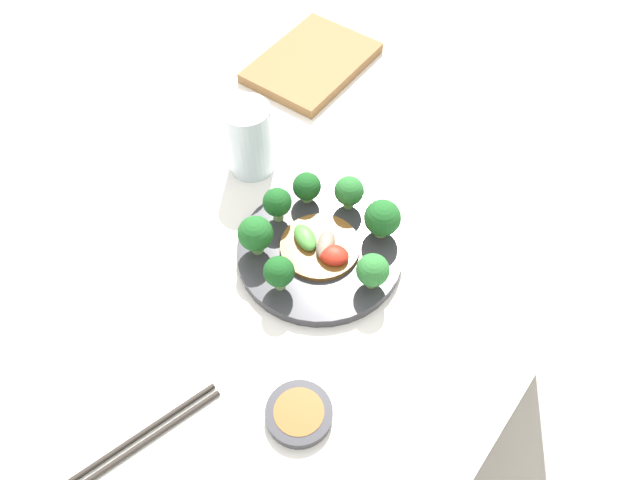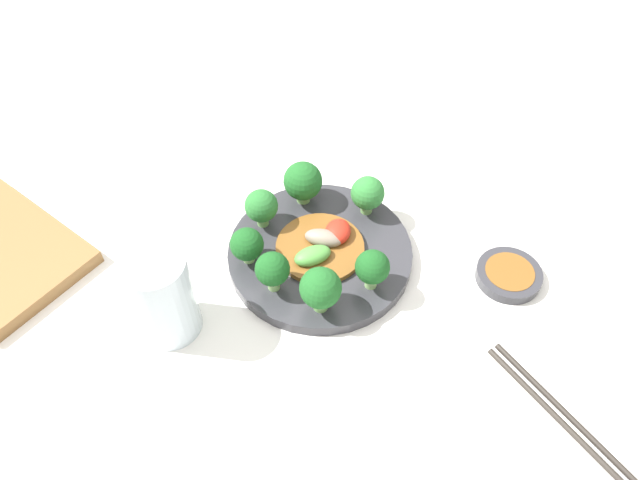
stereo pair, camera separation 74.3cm
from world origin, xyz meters
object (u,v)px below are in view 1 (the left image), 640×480
Objects in this scene: broccoli_southwest at (307,187)px; cutting_board at (312,63)px; broccoli_northwest at (382,218)px; chopsticks at (143,438)px; broccoli_south at (277,203)px; drinking_glass at (249,139)px; broccoli_southeast at (256,234)px; broccoli_east at (279,272)px; sauce_dish at (299,414)px; plate at (320,251)px; broccoli_west at (349,191)px; stirfry_center at (321,246)px; broccoli_north at (373,271)px.

broccoli_southwest reaches higher than cutting_board.
chopsticks is (0.43, -0.06, -0.05)m from broccoli_northwest.
broccoli_southwest is 0.06m from broccoli_south.
drinking_glass reaches higher than chopsticks.
drinking_glass is (-0.13, -0.13, 0.01)m from broccoli_southeast.
broccoli_east is 0.92× the size of broccoli_northwest.
broccoli_southwest reaches higher than sauce_dish.
broccoli_south is at bearing -94.29° from plate.
sauce_dish is at bearing 25.10° from broccoli_west.
broccoli_east is 0.17m from broccoli_northwest.
plate reaches higher than chopsticks.
drinking_glass is at bearing 16.33° from cutting_board.
broccoli_east is 0.48× the size of drinking_glass.
broccoli_east is at bearing 24.44° from broccoli_southwest.
stirfry_center is (0.01, 0.09, -0.03)m from broccoli_south.
cutting_board is at bearing -143.74° from sauce_dish.
sauce_dish is (0.21, 0.13, -0.02)m from stirfry_center.
sauce_dish is at bearing 46.45° from broccoli_east.
broccoli_northwest is at bearing 143.62° from plate.
cutting_board is (-0.33, -0.19, -0.04)m from broccoli_south.
broccoli_north reaches higher than broccoli_southwest.
sauce_dish is (0.16, 0.20, -0.05)m from broccoli_southeast.
broccoli_southeast is 1.12× the size of broccoli_north.
broccoli_southeast is 0.07m from broccoli_east.
drinking_glass is 0.28m from cutting_board.
broccoli_east is at bearing -20.45° from broccoli_northwest.
broccoli_north is 0.25× the size of cutting_board.
drinking_glass is (0.01, -0.19, 0.01)m from broccoli_west.
broccoli_northwest is (-0.16, 0.06, 0.00)m from broccoli_east.
plate is at bearing 178.97° from chopsticks.
broccoli_east is at bearing -133.55° from sauce_dish.
broccoli_northwest is at bearing 78.48° from broccoli_west.
plate is 0.10m from broccoli_southwest.
cutting_board is at bearing -163.67° from drinking_glass.
broccoli_northwest reaches higher than cutting_board.
stirfry_center reaches higher than chopsticks.
broccoli_southeast reaches higher than broccoli_southwest.
broccoli_north is (0.07, 0.17, 0.00)m from broccoli_southwest.
broccoli_southeast is at bearing -113.05° from broccoli_east.
broccoli_west reaches higher than sauce_dish.
broccoli_southwest is at bearing -155.56° from broccoli_east.
broccoli_south is at bearing 58.76° from drinking_glass.
stirfry_center is at bearing 127.53° from broccoli_southeast.
broccoli_east is 0.19m from sauce_dish.
chopsticks is (0.35, -0.01, -0.01)m from plate.
plate is at bearing 8.46° from broccoli_west.
broccoli_east reaches higher than chopsticks.
broccoli_southeast is at bearing 27.32° from cutting_board.
broccoli_southeast is (0.06, -0.07, 0.05)m from plate.
chopsticks is at bearing 12.35° from broccoli_southeast.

